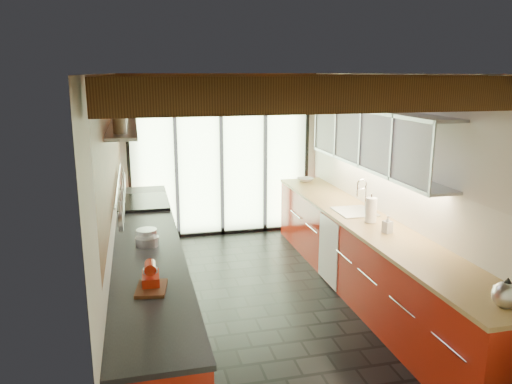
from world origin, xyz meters
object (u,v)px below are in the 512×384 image
at_px(stand_mixer, 151,276).
at_px(paper_towel, 371,210).
at_px(soap_bottle, 388,224).
at_px(bowl, 305,180).
at_px(kettle, 506,293).

height_order(stand_mixer, paper_towel, paper_towel).
relative_size(stand_mixer, paper_towel, 0.70).
xyz_separation_m(stand_mixer, soap_bottle, (2.54, 0.80, 0.01)).
height_order(paper_towel, soap_bottle, paper_towel).
bearing_deg(bowl, kettle, -90.00).
distance_m(stand_mixer, soap_bottle, 2.66).
bearing_deg(stand_mixer, bowl, 54.01).
relative_size(kettle, paper_towel, 0.81).
distance_m(paper_towel, soap_bottle, 0.40).
bearing_deg(soap_bottle, paper_towel, 90.00).
xyz_separation_m(stand_mixer, paper_towel, (2.54, 1.20, 0.06)).
bearing_deg(paper_towel, stand_mixer, -154.70).
xyz_separation_m(paper_towel, soap_bottle, (0.00, -0.40, -0.05)).
distance_m(kettle, bowl, 4.50).
bearing_deg(bowl, stand_mixer, -125.99).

